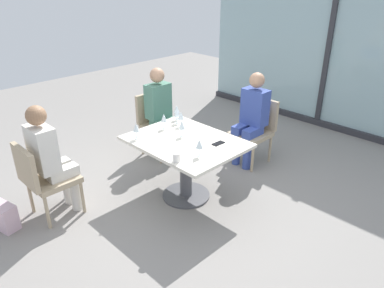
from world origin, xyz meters
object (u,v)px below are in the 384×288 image
(cell_phone_on_table, at_px, (218,143))
(chair_front_left, at_px, (43,176))
(person_near_window, at_px, (252,115))
(person_far_left, at_px, (161,109))
(coffee_cup, at_px, (176,157))
(wine_glass_4, at_px, (164,118))
(wine_glass_1, at_px, (177,109))
(wine_glass_3, at_px, (181,116))
(wine_glass_0, at_px, (199,144))
(handbag_0, at_px, (4,216))
(wine_glass_6, at_px, (177,113))
(person_front_left, at_px, (50,156))
(chair_far_left, at_px, (157,120))
(chair_near_window, at_px, (255,127))
(wine_glass_5, at_px, (182,125))
(dining_table_main, at_px, (186,154))
(wine_glass_2, at_px, (136,128))

(cell_phone_on_table, bearing_deg, chair_front_left, -122.95)
(person_near_window, relative_size, cell_phone_on_table, 8.75)
(person_far_left, distance_m, coffee_cup, 1.62)
(cell_phone_on_table, bearing_deg, wine_glass_4, -166.76)
(wine_glass_4, height_order, coffee_cup, wine_glass_4)
(wine_glass_1, distance_m, wine_glass_3, 0.23)
(wine_glass_0, relative_size, handbag_0, 0.62)
(wine_glass_6, xyz_separation_m, coffee_cup, (0.73, -0.68, -0.09))
(person_front_left, xyz_separation_m, coffee_cup, (1.06, 0.81, 0.08))
(chair_far_left, distance_m, cell_phone_on_table, 1.51)
(person_far_left, bearing_deg, person_near_window, 33.76)
(chair_near_window, height_order, wine_glass_5, wine_glass_5)
(person_far_left, bearing_deg, wine_glass_1, -18.37)
(person_front_left, xyz_separation_m, wine_glass_3, (0.43, 1.46, 0.16))
(person_front_left, bearing_deg, chair_near_window, 73.25)
(wine_glass_1, distance_m, handbag_0, 2.25)
(chair_front_left, bearing_deg, person_front_left, 90.00)
(chair_far_left, distance_m, wine_glass_4, 0.94)
(chair_front_left, bearing_deg, chair_far_left, 101.52)
(chair_far_left, height_order, cell_phone_on_table, chair_far_left)
(coffee_cup, distance_m, handbag_0, 1.90)
(chair_front_left, bearing_deg, wine_glass_0, 45.62)
(wine_glass_4, bearing_deg, wine_glass_6, 94.69)
(dining_table_main, bearing_deg, coffee_cup, -54.18)
(dining_table_main, bearing_deg, handbag_0, -117.25)
(wine_glass_4, relative_size, handbag_0, 0.62)
(coffee_cup, distance_m, cell_phone_on_table, 0.60)
(person_near_window, xyz_separation_m, wine_glass_1, (-0.53, -0.86, 0.16))
(wine_glass_4, distance_m, handbag_0, 1.99)
(chair_near_window, relative_size, person_near_window, 0.69)
(chair_near_window, height_order, cell_phone_on_table, chair_near_window)
(wine_glass_0, xyz_separation_m, wine_glass_3, (-0.70, 0.41, 0.00))
(person_far_left, height_order, coffee_cup, person_far_left)
(dining_table_main, xyz_separation_m, wine_glass_5, (-0.11, 0.05, 0.31))
(wine_glass_6, bearing_deg, cell_phone_on_table, -6.65)
(wine_glass_3, xyz_separation_m, wine_glass_6, (-0.11, 0.03, 0.00))
(person_far_left, distance_m, person_near_window, 1.24)
(person_near_window, bearing_deg, person_far_left, -146.24)
(person_far_left, height_order, wine_glass_0, person_far_left)
(chair_far_left, bearing_deg, wine_glass_5, -24.72)
(wine_glass_3, bearing_deg, person_front_left, -106.45)
(person_near_window, bearing_deg, cell_phone_on_table, -72.89)
(dining_table_main, bearing_deg, person_near_window, 90.00)
(person_near_window, height_order, wine_glass_0, person_near_window)
(wine_glass_2, relative_size, wine_glass_5, 1.00)
(cell_phone_on_table, bearing_deg, wine_glass_2, -140.80)
(chair_near_window, xyz_separation_m, wine_glass_1, (-0.53, -0.96, 0.37))
(chair_front_left, bearing_deg, dining_table_main, 60.01)
(chair_far_left, xyz_separation_m, chair_near_window, (1.14, 0.80, 0.00))
(person_near_window, bearing_deg, wine_glass_2, -104.89)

